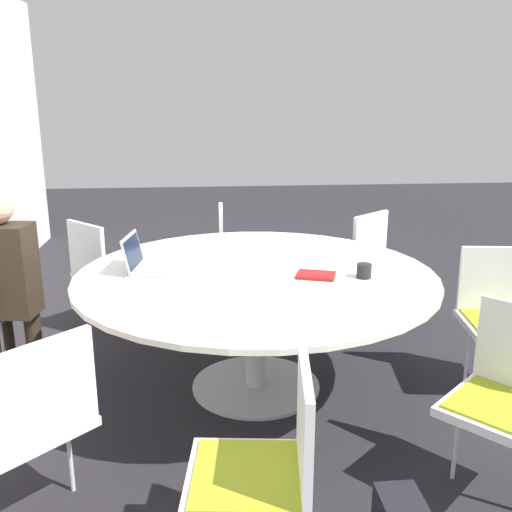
{
  "coord_description": "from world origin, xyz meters",
  "views": [
    {
      "loc": [
        -3.11,
        0.28,
        1.7
      ],
      "look_at": [
        0.0,
        0.0,
        0.83
      ],
      "focal_mm": 40.0,
      "sensor_mm": 36.0,
      "label": 1
    }
  ],
  "objects_px": {
    "chair_5": "(383,260)",
    "laptop": "(145,262)",
    "chair_3": "(510,390)",
    "chair_6": "(237,248)",
    "coffee_cup": "(364,271)",
    "chair_1": "(32,414)",
    "person_0": "(5,273)",
    "spiral_notebook": "(316,275)",
    "chair_4": "(499,309)",
    "chair_2": "(267,462)",
    "chair_7": "(103,267)"
  },
  "relations": [
    {
      "from": "chair_6",
      "to": "chair_7",
      "type": "relative_size",
      "value": 1.0
    },
    {
      "from": "laptop",
      "to": "coffee_cup",
      "type": "distance_m",
      "value": 1.25
    },
    {
      "from": "chair_4",
      "to": "chair_6",
      "type": "xyz_separation_m",
      "value": [
        1.54,
        1.46,
        0.0
      ]
    },
    {
      "from": "spiral_notebook",
      "to": "coffee_cup",
      "type": "height_order",
      "value": "coffee_cup"
    },
    {
      "from": "chair_5",
      "to": "spiral_notebook",
      "type": "height_order",
      "value": "chair_5"
    },
    {
      "from": "chair_3",
      "to": "chair_6",
      "type": "distance_m",
      "value": 2.67
    },
    {
      "from": "chair_2",
      "to": "chair_4",
      "type": "height_order",
      "value": "same"
    },
    {
      "from": "chair_4",
      "to": "chair_6",
      "type": "distance_m",
      "value": 2.12
    },
    {
      "from": "chair_7",
      "to": "person_0",
      "type": "relative_size",
      "value": 0.71
    },
    {
      "from": "chair_1",
      "to": "chair_4",
      "type": "height_order",
      "value": "same"
    },
    {
      "from": "chair_2",
      "to": "spiral_notebook",
      "type": "xyz_separation_m",
      "value": [
        1.32,
        -0.42,
        0.24
      ]
    },
    {
      "from": "chair_4",
      "to": "person_0",
      "type": "height_order",
      "value": "person_0"
    },
    {
      "from": "chair_1",
      "to": "chair_6",
      "type": "distance_m",
      "value": 2.65
    },
    {
      "from": "chair_1",
      "to": "spiral_notebook",
      "type": "xyz_separation_m",
      "value": [
        0.93,
        -1.31,
        0.24
      ]
    },
    {
      "from": "chair_3",
      "to": "chair_1",
      "type": "bearing_deg",
      "value": 48.99
    },
    {
      "from": "chair_3",
      "to": "person_0",
      "type": "relative_size",
      "value": 0.71
    },
    {
      "from": "chair_6",
      "to": "laptop",
      "type": "xyz_separation_m",
      "value": [
        -1.34,
        0.61,
        0.28
      ]
    },
    {
      "from": "chair_4",
      "to": "chair_5",
      "type": "distance_m",
      "value": 1.13
    },
    {
      "from": "laptop",
      "to": "spiral_notebook",
      "type": "bearing_deg",
      "value": -93.52
    },
    {
      "from": "chair_6",
      "to": "coffee_cup",
      "type": "relative_size",
      "value": 10.12
    },
    {
      "from": "chair_1",
      "to": "chair_6",
      "type": "relative_size",
      "value": 1.0
    },
    {
      "from": "laptop",
      "to": "chair_3",
      "type": "bearing_deg",
      "value": -116.13
    },
    {
      "from": "chair_5",
      "to": "laptop",
      "type": "relative_size",
      "value": 2.46
    },
    {
      "from": "chair_4",
      "to": "chair_7",
      "type": "xyz_separation_m",
      "value": [
        1.1,
        2.47,
        0.0
      ]
    },
    {
      "from": "chair_7",
      "to": "person_0",
      "type": "height_order",
      "value": "person_0"
    },
    {
      "from": "chair_5",
      "to": "coffee_cup",
      "type": "xyz_separation_m",
      "value": [
        -1.11,
        0.47,
        0.27
      ]
    },
    {
      "from": "chair_5",
      "to": "spiral_notebook",
      "type": "relative_size",
      "value": 3.41
    },
    {
      "from": "coffee_cup",
      "to": "person_0",
      "type": "bearing_deg",
      "value": 79.58
    },
    {
      "from": "chair_1",
      "to": "chair_3",
      "type": "distance_m",
      "value": 1.98
    },
    {
      "from": "chair_5",
      "to": "coffee_cup",
      "type": "relative_size",
      "value": 10.12
    },
    {
      "from": "chair_3",
      "to": "chair_6",
      "type": "xyz_separation_m",
      "value": [
        2.46,
        1.02,
        0.0
      ]
    },
    {
      "from": "chair_2",
      "to": "chair_3",
      "type": "bearing_deg",
      "value": -63.37
    },
    {
      "from": "chair_4",
      "to": "laptop",
      "type": "xyz_separation_m",
      "value": [
        0.2,
        2.07,
        0.28
      ]
    },
    {
      "from": "chair_6",
      "to": "coffee_cup",
      "type": "height_order",
      "value": "chair_6"
    },
    {
      "from": "chair_5",
      "to": "person_0",
      "type": "distance_m",
      "value": 2.65
    },
    {
      "from": "chair_6",
      "to": "chair_7",
      "type": "bearing_deg",
      "value": -64.66
    },
    {
      "from": "chair_1",
      "to": "chair_2",
      "type": "bearing_deg",
      "value": -67.49
    },
    {
      "from": "chair_6",
      "to": "coffee_cup",
      "type": "bearing_deg",
      "value": 22.95
    },
    {
      "from": "chair_5",
      "to": "chair_7",
      "type": "xyz_separation_m",
      "value": [
        0.03,
        2.1,
        0.0
      ]
    },
    {
      "from": "person_0",
      "to": "spiral_notebook",
      "type": "relative_size",
      "value": 4.84
    },
    {
      "from": "chair_2",
      "to": "spiral_notebook",
      "type": "height_order",
      "value": "chair_2"
    },
    {
      "from": "spiral_notebook",
      "to": "chair_7",
      "type": "bearing_deg",
      "value": 51.19
    },
    {
      "from": "chair_5",
      "to": "chair_4",
      "type": "bearing_deg",
      "value": 69.45
    },
    {
      "from": "spiral_notebook",
      "to": "person_0",
      "type": "bearing_deg",
      "value": 79.27
    },
    {
      "from": "laptop",
      "to": "spiral_notebook",
      "type": "relative_size",
      "value": 1.39
    },
    {
      "from": "chair_6",
      "to": "chair_5",
      "type": "bearing_deg",
      "value": 68.2
    },
    {
      "from": "chair_4",
      "to": "chair_2",
      "type": "bearing_deg",
      "value": 48.02
    },
    {
      "from": "person_0",
      "to": "laptop",
      "type": "distance_m",
      "value": 0.85
    },
    {
      "from": "chair_1",
      "to": "chair_6",
      "type": "xyz_separation_m",
      "value": [
        2.47,
        -0.96,
        0.0
      ]
    },
    {
      "from": "chair_4",
      "to": "coffee_cup",
      "type": "xyz_separation_m",
      "value": [
        -0.04,
        0.84,
        0.27
      ]
    }
  ]
}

